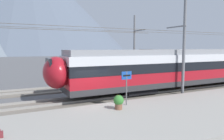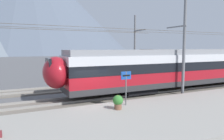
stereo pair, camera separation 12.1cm
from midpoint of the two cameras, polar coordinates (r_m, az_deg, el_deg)
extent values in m
plane|color=#565659|center=(14.87, -5.14, -9.61)|extent=(400.00, 400.00, 0.00)
cube|color=gray|center=(11.06, 2.99, -14.27)|extent=(120.00, 6.94, 0.33)
cube|color=#6B6359|center=(16.18, -6.97, -8.12)|extent=(120.00, 3.00, 0.12)
cube|color=gray|center=(15.49, -6.12, -8.21)|extent=(120.00, 0.07, 0.16)
cube|color=gray|center=(16.81, -7.77, -7.10)|extent=(120.00, 0.07, 0.16)
cube|color=#6B6359|center=(20.93, -11.43, -4.95)|extent=(120.00, 3.00, 0.12)
cube|color=gray|center=(20.22, -10.93, -4.92)|extent=(120.00, 0.07, 0.16)
cube|color=gray|center=(21.59, -11.91, -4.25)|extent=(120.00, 0.07, 0.16)
cube|color=#2D2D30|center=(24.60, 26.59, -1.80)|extent=(31.90, 2.95, 0.45)
cube|color=maroon|center=(24.52, 26.66, -0.29)|extent=(31.90, 2.95, 0.85)
cube|color=black|center=(24.46, 26.75, 1.57)|extent=(31.90, 2.99, 0.75)
cube|color=silver|center=(24.42, 26.83, 3.21)|extent=(31.90, 2.95, 0.65)
cube|color=gray|center=(24.41, 26.89, 4.50)|extent=(31.60, 2.75, 0.45)
cube|color=black|center=(17.98, 6.70, -5.28)|extent=(2.80, 2.36, 0.42)
ellipsoid|color=maroon|center=(15.25, -14.72, -0.67)|extent=(1.80, 2.72, 2.25)
cube|color=black|center=(15.12, -16.62, 0.84)|extent=(0.16, 1.77, 1.19)
cube|color=#2D2D30|center=(33.84, 27.98, 0.11)|extent=(26.78, 2.87, 0.45)
cube|color=orange|center=(33.79, 28.03, 1.20)|extent=(26.78, 2.87, 0.85)
cube|color=black|center=(33.74, 28.10, 2.56)|extent=(26.78, 2.91, 0.75)
cube|color=silver|center=(33.72, 28.16, 3.74)|extent=(26.78, 2.87, 0.65)
cube|color=gray|center=(33.71, 28.21, 4.68)|extent=(26.48, 2.67, 0.45)
cube|color=black|center=(27.68, 17.66, -1.55)|extent=(2.80, 2.30, 0.42)
ellipsoid|color=orange|center=(23.99, 7.93, 1.84)|extent=(1.80, 2.64, 2.25)
cube|color=black|center=(23.69, 6.93, 2.84)|extent=(0.16, 1.72, 1.19)
cylinder|color=slate|center=(18.15, 19.13, 6.00)|extent=(0.24, 0.24, 8.19)
cube|color=slate|center=(18.94, 17.18, 11.12)|extent=(0.10, 2.27, 0.10)
cylinder|color=#473823|center=(19.66, 15.18, 10.25)|extent=(38.31, 0.02, 0.02)
cylinder|color=slate|center=(26.00, 6.33, 5.89)|extent=(0.24, 0.24, 7.91)
cube|color=slate|center=(25.18, 7.69, 10.62)|extent=(0.10, 2.43, 0.10)
cylinder|color=#473823|center=(24.28, 9.08, 10.18)|extent=(38.31, 0.02, 0.02)
cylinder|color=#59595B|center=(13.51, 4.05, -5.00)|extent=(0.08, 0.08, 2.17)
cube|color=#19479E|center=(13.37, 4.08, -1.48)|extent=(0.70, 0.06, 0.50)
cube|color=black|center=(13.34, 4.16, -1.50)|extent=(0.52, 0.01, 0.10)
cylinder|color=brown|center=(12.78, 1.90, -9.80)|extent=(0.44, 0.44, 0.37)
sphere|color=#33752D|center=(12.68, 1.90, -8.20)|extent=(0.62, 0.62, 0.62)
sphere|color=gold|center=(12.65, 1.91, -7.59)|extent=(0.34, 0.34, 0.34)
cone|color=#515B6B|center=(188.51, -21.91, 16.72)|extent=(161.38, 161.38, 80.73)
camera|label=1|loc=(0.06, -89.81, 0.02)|focal=33.74mm
camera|label=2|loc=(0.06, 90.19, -0.02)|focal=33.74mm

